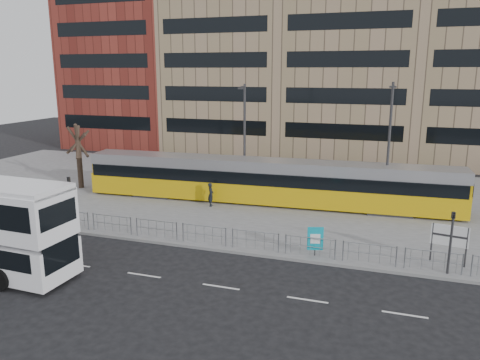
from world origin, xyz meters
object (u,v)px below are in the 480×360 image
(tram, at_px, (265,181))
(lamp_post_east, at_px, (389,143))
(lamp_post_west, at_px, (244,136))
(station_sign, at_px, (450,238))
(ad_panel, at_px, (315,239))
(traffic_light_east, at_px, (451,235))
(bare_tree, at_px, (76,122))
(pedestrian, at_px, (211,195))
(traffic_light_west, at_px, (70,194))

(tram, height_order, lamp_post_east, lamp_post_east)
(lamp_post_west, bearing_deg, tram, -35.67)
(station_sign, height_order, ad_panel, station_sign)
(traffic_light_east, distance_m, bare_tree, 29.09)
(station_sign, xyz_separation_m, pedestrian, (-15.21, 5.94, -0.57))
(pedestrian, height_order, lamp_post_west, lamp_post_west)
(ad_panel, bearing_deg, traffic_light_east, -19.34)
(ad_panel, height_order, pedestrian, pedestrian)
(ad_panel, distance_m, traffic_light_west, 15.57)
(ad_panel, xyz_separation_m, pedestrian, (-8.67, 6.91, -0.07))
(traffic_light_east, bearing_deg, station_sign, 70.09)
(tram, relative_size, traffic_light_west, 8.87)
(ad_panel, relative_size, lamp_post_east, 0.18)
(pedestrian, distance_m, lamp_post_east, 12.85)
(tram, bearing_deg, traffic_light_west, -142.65)
(pedestrian, distance_m, lamp_post_west, 5.44)
(tram, bearing_deg, bare_tree, 178.63)
(traffic_light_east, relative_size, lamp_post_east, 0.35)
(station_sign, relative_size, traffic_light_west, 0.66)
(lamp_post_west, bearing_deg, bare_tree, -171.94)
(ad_panel, xyz_separation_m, traffic_light_east, (6.46, -0.24, 1.05))
(traffic_light_west, distance_m, lamp_post_east, 21.18)
(ad_panel, bearing_deg, traffic_light_west, 161.71)
(tram, distance_m, lamp_post_east, 9.04)
(station_sign, distance_m, pedestrian, 16.34)
(lamp_post_west, xyz_separation_m, lamp_post_east, (10.56, -0.89, 0.13))
(ad_panel, bearing_deg, tram, 102.64)
(traffic_light_east, height_order, bare_tree, bare_tree)
(lamp_post_west, bearing_deg, ad_panel, -55.27)
(tram, relative_size, lamp_post_east, 3.12)
(tram, distance_m, lamp_post_west, 4.02)
(pedestrian, xyz_separation_m, traffic_light_east, (15.13, -7.15, 1.12))
(pedestrian, bearing_deg, traffic_light_east, -132.15)
(ad_panel, distance_m, traffic_light_east, 6.55)
(station_sign, height_order, traffic_light_east, traffic_light_east)
(lamp_post_west, xyz_separation_m, bare_tree, (-13.71, -1.94, 0.83))
(tram, height_order, pedestrian, tram)
(lamp_post_east, bearing_deg, traffic_light_west, -153.45)
(bare_tree, bearing_deg, station_sign, -15.48)
(traffic_light_west, height_order, traffic_light_east, same)
(pedestrian, relative_size, bare_tree, 0.22)
(traffic_light_west, relative_size, bare_tree, 0.40)
(lamp_post_west, distance_m, lamp_post_east, 10.60)
(lamp_post_east, xyz_separation_m, bare_tree, (-24.28, -1.05, 0.70))
(traffic_light_west, bearing_deg, lamp_post_west, 60.02)
(station_sign, bearing_deg, traffic_light_east, -83.09)
(traffic_light_east, bearing_deg, traffic_light_west, 162.73)
(tram, xyz_separation_m, station_sign, (11.73, -8.05, -0.20))
(ad_panel, bearing_deg, pedestrian, 124.19)
(ad_panel, relative_size, pedestrian, 0.92)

